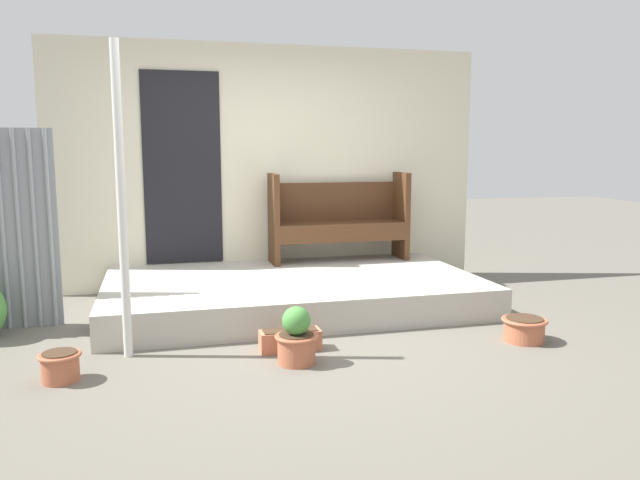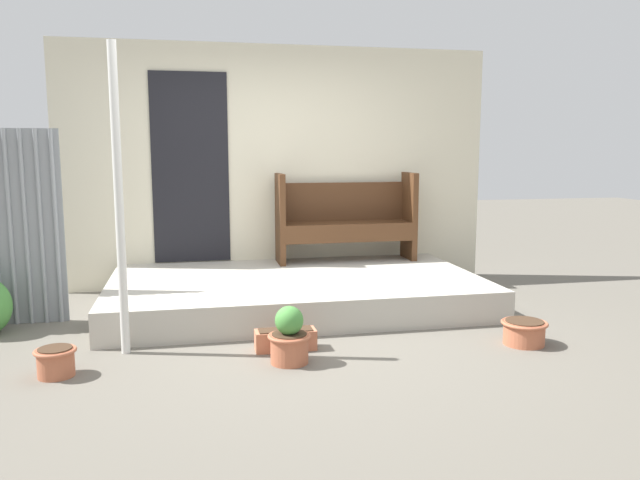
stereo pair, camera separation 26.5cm
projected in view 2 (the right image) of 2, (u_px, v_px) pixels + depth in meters
ground_plane at (294, 338)px, 5.00m from camera, size 24.00×24.00×0.00m
porch_slab at (296, 291)px, 5.99m from camera, size 3.48×2.02×0.28m
house_wall at (276, 167)px, 6.82m from camera, size 4.68×0.08×2.60m
support_post at (119, 202)px, 4.46m from camera, size 0.06×0.06×2.25m
bench at (345, 216)px, 6.78m from camera, size 1.50×0.40×0.96m
flower_pot_left at (56, 361)px, 4.14m from camera, size 0.28×0.28×0.20m
flower_pot_middle at (289, 338)px, 4.39m from camera, size 0.31×0.31×0.41m
flower_pot_right at (524, 331)px, 4.82m from camera, size 0.35×0.35×0.19m
planter_box_rect at (286, 339)px, 4.70m from camera, size 0.46×0.17×0.16m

